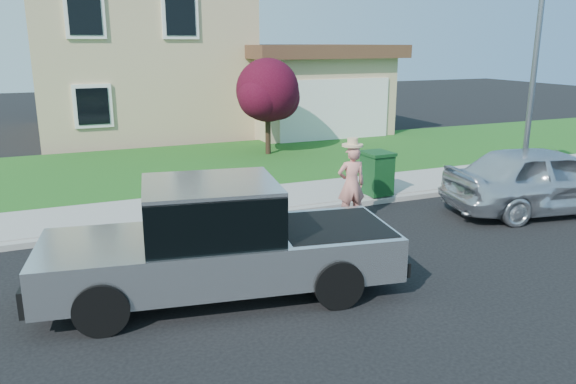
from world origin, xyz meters
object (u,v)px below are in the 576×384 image
object	(u,v)px
woman	(351,183)
trash_bin	(377,173)
ornamental_tree	(268,93)
pickup_truck	(220,243)
sedan	(545,179)
street_lamp	(536,64)

from	to	relation	value
woman	trash_bin	xyz separation A→B (m)	(1.44, 1.31, -0.19)
ornamental_tree	trash_bin	bearing A→B (deg)	-85.46
pickup_truck	woman	size ratio (longest dim) A/B	3.07
trash_bin	ornamental_tree	bearing A→B (deg)	92.28
sedan	trash_bin	distance (m)	3.76
woman	street_lamp	xyz separation A→B (m)	(4.89, 0.06, 2.37)
sedan	ornamental_tree	xyz separation A→B (m)	(-3.40, 8.41, 1.35)
pickup_truck	woman	distance (m)	4.28
street_lamp	sedan	bearing A→B (deg)	-94.27
ornamental_tree	street_lamp	bearing A→B (deg)	-61.75
ornamental_tree	trash_bin	world-z (taller)	ornamental_tree
ornamental_tree	trash_bin	distance (m)	6.24
ornamental_tree	street_lamp	distance (m)	8.37
woman	ornamental_tree	size ratio (longest dim) A/B	0.58
woman	street_lamp	world-z (taller)	street_lamp
woman	street_lamp	distance (m)	5.43
woman	sedan	world-z (taller)	woman
ornamental_tree	trash_bin	xyz separation A→B (m)	(0.48, -6.05, -1.44)
sedan	ornamental_tree	size ratio (longest dim) A/B	1.43
street_lamp	woman	bearing A→B (deg)	-158.46
sedan	street_lamp	size ratio (longest dim) A/B	0.80
woman	ornamental_tree	bearing A→B (deg)	-87.55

